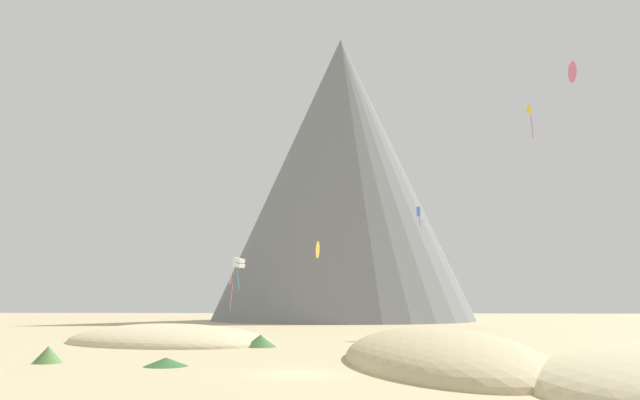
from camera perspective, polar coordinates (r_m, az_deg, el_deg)
The scene contains 16 objects.
ground_plane at distance 32.07m, azimuth -2.11°, elevation -16.31°, with size 400.00×400.00×0.00m, color #C6B284.
dune_foreground_right at distance 38.09m, azimuth 11.06°, elevation -15.12°, with size 25.67×10.69×4.30m, color #C6B284.
dune_midground at distance 59.14m, azimuth -14.43°, elevation -13.07°, with size 22.08×15.77×3.47m, color beige.
bush_far_right at distance 43.14m, azimuth 15.12°, elevation -13.92°, with size 2.13×2.13×0.62m, color #668C4C.
bush_near_right at distance 55.71m, azimuth -20.14°, elevation -12.49°, with size 1.13×1.13×0.98m, color #386633.
bush_far_left at distance 41.22m, azimuth -24.59°, elevation -13.31°, with size 1.80×1.80×1.02m, color #568442.
bush_near_left at distance 42.77m, azimuth 8.23°, elevation -14.10°, with size 2.35×2.35×0.75m, color #386633.
bush_low_patch at distance 51.60m, azimuth -5.71°, elevation -13.26°, with size 2.76×2.76×1.03m, color #477238.
bush_mid_center at distance 36.92m, azimuth -14.54°, elevation -14.77°, with size 2.58×2.58×0.50m, color #386633.
rock_massif at distance 135.15m, azimuth 1.71°, elevation 1.73°, with size 79.98×79.98×65.31m.
kite_yellow_high at distance 81.64m, azimuth 19.42°, elevation 7.81°, with size 0.49×1.06×4.48m.
kite_gold_low at distance 70.69m, azimuth -0.31°, elevation -4.77°, with size 0.64×2.11×2.09m.
kite_rainbow_high at distance 75.50m, azimuth 23.06°, elevation 11.23°, with size 0.41×2.48×2.47m.
kite_pink_low at distance 93.67m, azimuth -8.54°, elevation -7.97°, with size 0.71×0.85×5.56m.
kite_white_low at distance 85.68m, azimuth -7.78°, elevation -5.97°, with size 1.75×1.71×4.60m.
kite_blue_mid at distance 89.97m, azimuth 9.42°, elevation -1.19°, with size 0.63×1.06×3.05m.
Camera 1 is at (3.67, -31.65, 3.58)m, focal length 33.43 mm.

